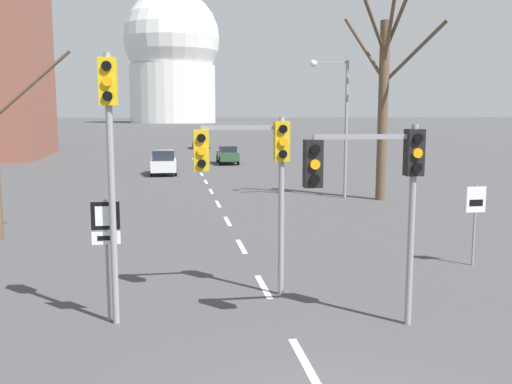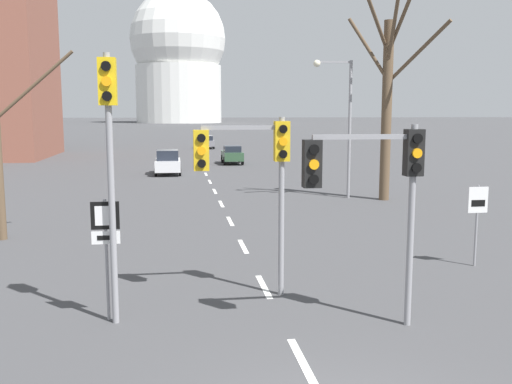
{
  "view_description": "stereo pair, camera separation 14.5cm",
  "coord_description": "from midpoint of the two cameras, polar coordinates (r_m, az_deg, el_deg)",
  "views": [
    {
      "loc": [
        -2.38,
        -6.94,
        4.53
      ],
      "look_at": [
        -0.34,
        6.28,
        2.63
      ],
      "focal_mm": 40.0,
      "sensor_mm": 36.0,
      "label": 1
    },
    {
      "loc": [
        -2.24,
        -6.97,
        4.53
      ],
      "look_at": [
        -0.34,
        6.28,
        2.63
      ],
      "focal_mm": 40.0,
      "sensor_mm": 36.0,
      "label": 2
    }
  ],
  "objects": [
    {
      "name": "speed_limit_sign",
      "position": [
        17.86,
        21.47,
        -1.84
      ],
      "size": [
        0.6,
        0.08,
        2.41
      ],
      "color": "gray",
      "rests_on": "ground_plane"
    },
    {
      "name": "traffic_signal_near_right",
      "position": [
        11.92,
        12.3,
        1.62
      ],
      "size": [
        2.5,
        0.34,
        4.27
      ],
      "color": "gray",
      "rests_on": "ground_plane"
    },
    {
      "name": "lane_stripe_6",
      "position": [
        37.02,
        -4.53,
        1.04
      ],
      "size": [
        0.16,
        2.0,
        0.01
      ],
      "primitive_type": "cube",
      "color": "silver",
      "rests_on": "ground_plane"
    },
    {
      "name": "lane_stripe_10",
      "position": [
        54.9,
        -5.74,
        3.32
      ],
      "size": [
        0.16,
        2.0,
        0.01
      ],
      "primitive_type": "cube",
      "color": "silver",
      "rests_on": "ground_plane"
    },
    {
      "name": "sedan_near_right",
      "position": [
        49.45,
        -2.32,
        3.78
      ],
      "size": [
        1.71,
        3.85,
        1.58
      ],
      "color": "#2D4C33",
      "rests_on": "ground_plane"
    },
    {
      "name": "capitol_dome",
      "position": [
        229.76,
        -7.77,
        13.23
      ],
      "size": [
        36.91,
        36.91,
        52.14
      ],
      "color": "silver",
      "rests_on": "ground_plane"
    },
    {
      "name": "lane_stripe_2",
      "position": [
        19.35,
        -1.08,
        -5.45
      ],
      "size": [
        0.16,
        2.0,
        0.01
      ],
      "primitive_type": "cube",
      "color": "silver",
      "rests_on": "ground_plane"
    },
    {
      "name": "traffic_signal_centre_tall",
      "position": [
        13.67,
        -0.01,
        3.02
      ],
      "size": [
        2.3,
        0.34,
        4.4
      ],
      "color": "gray",
      "rests_on": "ground_plane"
    },
    {
      "name": "sedan_near_left",
      "position": [
        41.58,
        -8.71,
        2.94
      ],
      "size": [
        1.86,
        3.87,
        1.78
      ],
      "color": "silver",
      "rests_on": "ground_plane"
    },
    {
      "name": "street_lamp_right",
      "position": [
        29.98,
        8.77,
        7.82
      ],
      "size": [
        2.05,
        0.36,
        7.1
      ],
      "color": "gray",
      "rests_on": "ground_plane"
    },
    {
      "name": "lane_stripe_8",
      "position": [
        45.95,
        -5.25,
        2.4
      ],
      "size": [
        0.16,
        2.0,
        0.01
      ],
      "primitive_type": "cube",
      "color": "silver",
      "rests_on": "ground_plane"
    },
    {
      "name": "lane_stripe_0",
      "position": [
        10.92,
        5.01,
        -16.45
      ],
      "size": [
        0.16,
        2.0,
        0.01
      ],
      "primitive_type": "cube",
      "color": "silver",
      "rests_on": "ground_plane"
    },
    {
      "name": "lane_stripe_4",
      "position": [
        28.13,
        -3.35,
        -1.19
      ],
      "size": [
        0.16,
        2.0,
        0.01
      ],
      "primitive_type": "cube",
      "color": "silver",
      "rests_on": "ground_plane"
    },
    {
      "name": "lane_stripe_9",
      "position": [
        50.42,
        -5.52,
        2.9
      ],
      "size": [
        0.16,
        2.0,
        0.01
      ],
      "primitive_type": "cube",
      "color": "silver",
      "rests_on": "ground_plane"
    },
    {
      "name": "traffic_signal_near_left",
      "position": [
        12.18,
        -14.11,
        5.1
      ],
      "size": [
        0.36,
        0.34,
        5.71
      ],
      "color": "gray",
      "rests_on": "ground_plane"
    },
    {
      "name": "sedan_mid_centre",
      "position": [
        70.41,
        -4.98,
        5.02
      ],
      "size": [
        1.95,
        4.27,
        1.56
      ],
      "color": "slate",
      "rests_on": "ground_plane"
    },
    {
      "name": "lane_stripe_3",
      "position": [
        23.72,
        -2.43,
        -2.93
      ],
      "size": [
        0.16,
        2.0,
        0.01
      ],
      "primitive_type": "cube",
      "color": "silver",
      "rests_on": "ground_plane"
    },
    {
      "name": "bare_tree_right_near",
      "position": [
        29.68,
        13.16,
        9.14
      ],
      "size": [
        4.01,
        3.29,
        9.86
      ],
      "color": "brown",
      "rests_on": "ground_plane"
    },
    {
      "name": "route_sign_post",
      "position": [
        12.65,
        -14.46,
        -4.5
      ],
      "size": [
        0.6,
        0.08,
        2.68
      ],
      "color": "gray",
      "rests_on": "ground_plane"
    },
    {
      "name": "lane_stripe_1",
      "position": [
        15.05,
        1.06,
        -9.43
      ],
      "size": [
        0.16,
        2.0,
        0.01
      ],
      "primitive_type": "cube",
      "color": "silver",
      "rests_on": "ground_plane"
    },
    {
      "name": "lane_stripe_5",
      "position": [
        32.56,
        -4.02,
        0.08
      ],
      "size": [
        0.16,
        2.0,
        0.01
      ],
      "primitive_type": "cube",
      "color": "silver",
      "rests_on": "ground_plane"
    },
    {
      "name": "lane_stripe_7",
      "position": [
        41.48,
        -4.93,
        1.79
      ],
      "size": [
        0.16,
        2.0,
        0.01
      ],
      "primitive_type": "cube",
      "color": "silver",
      "rests_on": "ground_plane"
    }
  ]
}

